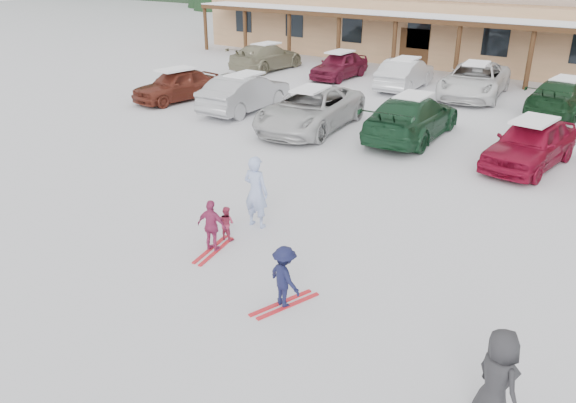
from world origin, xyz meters
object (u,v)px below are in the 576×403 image
Objects in this scene: toddler_red at (226,223)px; child_magenta at (212,226)px; parked_car_0 at (177,85)px; parked_car_2 at (310,109)px; parked_car_8 at (339,65)px; parked_car_9 at (405,74)px; parked_car_11 at (564,96)px; parked_car_1 at (245,93)px; child_navy at (285,277)px; parked_car_10 at (474,80)px; parked_car_7 at (266,57)px; bystander_dark at (497,380)px; parked_car_4 at (531,143)px; adult_skier at (256,192)px; parked_car_3 at (412,117)px.

child_magenta reaches higher than toddler_red.
parked_car_2 reaches higher than parked_car_0.
parked_car_8 is (-4.23, 8.83, -0.06)m from parked_car_2.
parked_car_9 is (3.97, -0.38, 0.04)m from parked_car_8.
parked_car_2 is 1.11× the size of parked_car_11.
parked_car_1 is (3.65, 0.44, 0.06)m from parked_car_0.
child_navy is (2.67, -1.34, 0.20)m from toddler_red.
parked_car_1 reaches higher than parked_car_2.
toddler_red is 0.20× the size of parked_car_0.
parked_car_2 is at bearing -66.78° from parked_car_8.
parked_car_11 is (3.28, 17.29, 0.11)m from child_magenta.
parked_car_10 reaches higher than parked_car_0.
parked_car_9 is (3.47, 7.84, -0.03)m from parked_car_1.
parked_car_10 is at bearing -178.80° from parked_car_7.
parked_car_11 is at bearing -44.56° from bystander_dark.
parked_car_4 is at bearing -69.34° from parked_car_10.
bystander_dark is 0.28× the size of parked_car_10.
bystander_dark reaches higher than child_navy.
parked_car_4 is at bearing 154.02° from parked_car_7.
parked_car_0 is (-13.65, 10.07, 0.10)m from child_navy.
parked_car_0 is at bearing 2.55° from parked_car_1.
parked_car_0 is 7.37m from parked_car_2.
child_navy is 0.25× the size of parked_car_11.
adult_skier is at bearing -96.72° from parked_car_10.
child_magenta is 10.58m from parked_car_4.
parked_car_8 is (-7.76, 7.65, -0.07)m from parked_car_3.
bystander_dark is 0.38× the size of parked_car_8.
parked_car_0 is 10.92m from parked_car_9.
child_magenta is at bearing 0.50° from child_navy.
parked_car_9 is at bearing 178.08° from parked_car_10.
toddler_red is 17.45m from parked_car_10.
parked_car_8 reaches higher than child_navy.
bystander_dark reaches higher than parked_car_2.
parked_car_9 is (-0.25, 8.45, -0.02)m from parked_car_2.
parked_car_4 is (3.98, 9.81, 0.13)m from child_magenta.
parked_car_2 is 1.22× the size of parked_car_9.
parked_car_9 reaches higher than parked_car_8.
parked_car_2 reaches higher than parked_car_9.
parked_car_7 reaches higher than child_navy.
parked_car_11 is at bearing -5.96° from parked_car_8.
parked_car_0 is at bearing -172.57° from parked_car_4.
parked_car_0 is 0.78× the size of parked_car_3.
child_magenta is at bearing -68.45° from parked_car_8.
child_navy is 19.06m from parked_car_10.
parked_car_1 is at bearing -138.37° from parked_car_10.
adult_skier is at bearing -66.60° from parked_car_8.
parked_car_8 is (3.14, 8.67, -0.01)m from parked_car_0.
bystander_dark is at bearing 115.05° from parked_car_3.
parked_car_3 is at bearing 178.16° from parked_car_4.
bystander_dark reaches higher than toddler_red.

